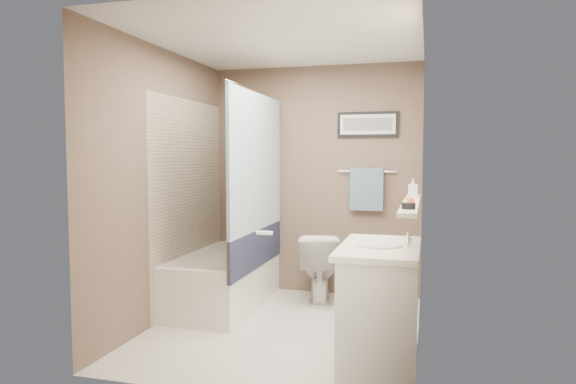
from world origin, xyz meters
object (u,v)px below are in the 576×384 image
(vanity, at_px, (380,308))
(glass_jar, at_px, (413,190))
(bathtub, at_px, (225,279))
(candle_bowl_near, at_px, (408,206))
(hair_brush_front, at_px, (411,200))
(soap_bottle, at_px, (413,188))
(toilet, at_px, (319,267))

(vanity, distance_m, glass_jar, 1.23)
(vanity, height_order, glass_jar, glass_jar)
(bathtub, distance_m, candle_bowl_near, 2.34)
(vanity, bearing_deg, glass_jar, 78.15)
(hair_brush_front, bearing_deg, soap_bottle, 90.00)
(bathtub, xyz_separation_m, toilet, (0.87, 0.37, 0.10))
(vanity, xyz_separation_m, candle_bowl_near, (0.19, -0.17, 0.73))
(bathtub, distance_m, toilet, 0.95)
(toilet, relative_size, glass_jar, 6.97)
(bathtub, height_order, glass_jar, glass_jar)
(vanity, relative_size, candle_bowl_near, 10.00)
(hair_brush_front, distance_m, glass_jar, 0.67)
(soap_bottle, bearing_deg, candle_bowl_near, -90.00)
(bathtub, distance_m, vanity, 1.92)
(glass_jar, xyz_separation_m, soap_bottle, (0.00, -0.15, 0.03))
(toilet, xyz_separation_m, hair_brush_front, (0.92, -1.16, 0.79))
(bathtub, bearing_deg, toilet, 23.18)
(glass_jar, height_order, soap_bottle, soap_bottle)
(candle_bowl_near, distance_m, soap_bottle, 0.96)
(toilet, height_order, glass_jar, glass_jar)
(bathtub, relative_size, glass_jar, 15.00)
(toilet, height_order, vanity, vanity)
(hair_brush_front, relative_size, soap_bottle, 1.38)
(glass_jar, bearing_deg, vanity, -101.09)
(soap_bottle, bearing_deg, hair_brush_front, -90.00)
(glass_jar, bearing_deg, bathtub, 176.30)
(bathtub, distance_m, soap_bottle, 2.04)
(candle_bowl_near, xyz_separation_m, hair_brush_front, (0.00, 0.44, 0.00))
(vanity, bearing_deg, bathtub, 145.72)
(vanity, distance_m, soap_bottle, 1.14)
(vanity, bearing_deg, hair_brush_front, 54.97)
(bathtub, bearing_deg, candle_bowl_near, -34.65)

